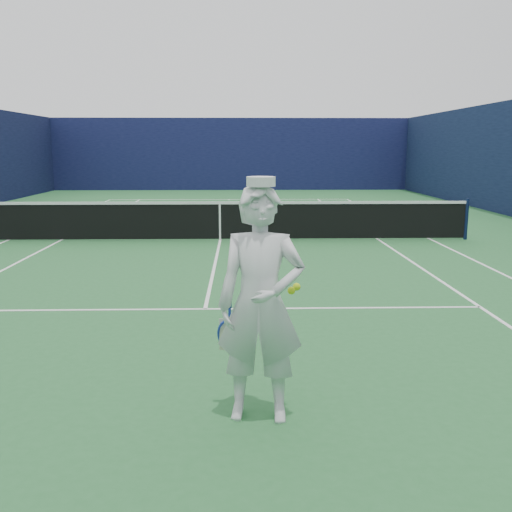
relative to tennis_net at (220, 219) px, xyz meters
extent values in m
plane|color=#25612F|center=(0.00, 0.00, -0.55)|extent=(80.00, 80.00, 0.00)
cube|color=white|center=(0.00, 11.88, -0.55)|extent=(11.03, 0.06, 0.01)
cube|color=white|center=(-5.49, 0.00, -0.55)|extent=(0.06, 23.83, 0.01)
cube|color=white|center=(5.49, 0.00, -0.55)|extent=(0.06, 23.83, 0.01)
cube|color=white|center=(-4.12, 0.00, -0.55)|extent=(0.06, 23.77, 0.01)
cube|color=white|center=(4.12, 0.00, -0.55)|extent=(0.06, 23.77, 0.01)
cube|color=white|center=(0.00, 6.40, -0.55)|extent=(8.23, 0.06, 0.01)
cube|color=white|center=(0.00, -6.40, -0.55)|extent=(8.23, 0.06, 0.01)
cube|color=white|center=(0.00, 0.00, -0.55)|extent=(0.06, 12.80, 0.01)
cube|color=white|center=(0.00, 11.73, -0.55)|extent=(0.06, 0.30, 0.01)
cube|color=#10133D|center=(0.00, 18.00, 1.45)|extent=(20.12, 0.12, 4.00)
cylinder|color=#141E4C|center=(6.40, 0.00, -0.02)|extent=(0.09, 0.09, 1.07)
cube|color=black|center=(0.00, 0.00, -0.05)|extent=(12.79, 0.02, 0.92)
cube|color=white|center=(0.00, 0.00, 0.42)|extent=(12.79, 0.04, 0.07)
cube|color=white|center=(0.00, 0.00, -0.08)|extent=(0.05, 0.03, 0.94)
imported|color=silver|center=(0.70, -9.83, 0.47)|extent=(0.80, 0.56, 2.06)
cylinder|color=white|center=(0.70, -9.83, 1.52)|extent=(0.24, 0.24, 0.08)
cube|color=white|center=(0.71, -9.71, 1.49)|extent=(0.19, 0.12, 0.02)
cylinder|color=navy|center=(0.43, -9.73, 0.52)|extent=(0.04, 0.09, 0.22)
cube|color=#1F35AC|center=(0.43, -9.67, 0.34)|extent=(0.02, 0.02, 0.14)
torus|color=#1F35AC|center=(0.44, -9.61, 0.13)|extent=(0.30, 0.13, 0.29)
cube|color=beige|center=(0.44, -9.61, 0.13)|extent=(0.22, 0.03, 0.30)
sphere|color=#D1EB1A|center=(0.97, -9.76, 0.58)|extent=(0.07, 0.07, 0.07)
sphere|color=#D1EB1A|center=(1.02, -9.75, 0.61)|extent=(0.07, 0.07, 0.07)
camera|label=1|loc=(0.53, -14.55, 1.79)|focal=40.00mm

